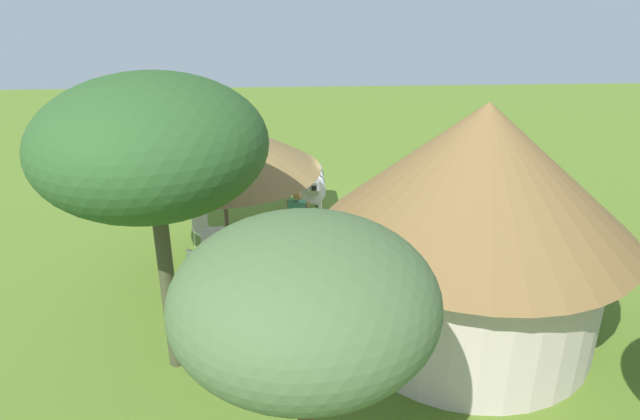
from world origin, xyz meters
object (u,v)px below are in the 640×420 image
at_px(patio_dining_table, 228,238).
at_px(guest_beside_umbrella, 298,216).
at_px(patio_chair_near_hut, 199,265).
at_px(acacia_tree_right_background, 151,146).
at_px(striped_lounge_chair, 407,226).
at_px(patio_chair_east_end, 277,241).
at_px(standing_watcher, 416,180).
at_px(zebra_by_umbrella, 493,200).
at_px(patio_chair_near_lawn, 202,227).
at_px(acacia_tree_behind_hut, 305,302).
at_px(thatched_hut, 476,216).
at_px(zebra_nearest_camera, 312,183).
at_px(shade_umbrella, 221,144).

height_order(patio_dining_table, guest_beside_umbrella, guest_beside_umbrella).
bearing_deg(guest_beside_umbrella, patio_dining_table, -144.01).
height_order(patio_chair_near_hut, acacia_tree_right_background, acacia_tree_right_background).
bearing_deg(patio_chair_near_hut, striped_lounge_chair, 52.24).
bearing_deg(patio_chair_near_hut, patio_chair_east_end, 60.30).
xyz_separation_m(patio_dining_table, standing_watcher, (-4.91, -2.52, 0.38)).
bearing_deg(standing_watcher, patio_dining_table, 95.79).
xyz_separation_m(striped_lounge_chair, zebra_by_umbrella, (-2.14, 0.09, 0.73)).
bearing_deg(patio_chair_near_lawn, guest_beside_umbrella, 131.09).
xyz_separation_m(patio_chair_near_lawn, acacia_tree_right_background, (-0.11, 4.55, 3.57)).
bearing_deg(guest_beside_umbrella, acacia_tree_behind_hut, -70.14).
bearing_deg(thatched_hut, zebra_nearest_camera, -63.42).
bearing_deg(patio_chair_near_lawn, zebra_by_umbrella, 142.86).
bearing_deg(shade_umbrella, guest_beside_umbrella, -163.80).
relative_size(shade_umbrella, acacia_tree_behind_hut, 1.01).
bearing_deg(patio_chair_east_end, patio_dining_table, 90.00).
bearing_deg(guest_beside_umbrella, shade_umbrella, -144.01).
xyz_separation_m(patio_chair_near_hut, striped_lounge_chair, (-5.01, -2.23, -0.26)).
bearing_deg(thatched_hut, patio_dining_table, -31.42).
height_order(thatched_hut, patio_chair_near_hut, thatched_hut).
distance_m(shade_umbrella, acacia_tree_behind_hut, 7.28).
bearing_deg(patio_chair_near_hut, shade_umbrella, 90.00).
bearing_deg(patio_chair_near_hut, zebra_nearest_camera, 82.02).
bearing_deg(patio_chair_east_end, acacia_tree_behind_hut, -178.21).
distance_m(thatched_hut, patio_chair_near_hut, 6.02).
xyz_separation_m(patio_dining_table, patio_chair_near_hut, (0.54, 1.00, -0.13)).
bearing_deg(patio_chair_east_end, zebra_nearest_camera, -22.68).
bearing_deg(zebra_nearest_camera, patio_dining_table, 51.04).
bearing_deg(patio_chair_near_lawn, acacia_tree_behind_hut, 67.44).
xyz_separation_m(thatched_hut, patio_dining_table, (4.81, -2.94, -1.81)).
relative_size(patio_chair_east_end, striped_lounge_chair, 0.96).
height_order(patio_dining_table, acacia_tree_behind_hut, acacia_tree_behind_hut).
relative_size(thatched_hut, shade_umbrella, 1.28).
distance_m(thatched_hut, shade_umbrella, 5.66).
bearing_deg(shade_umbrella, striped_lounge_chair, -164.66).
relative_size(shade_umbrella, standing_watcher, 2.53).
bearing_deg(patio_chair_near_lawn, patio_chair_east_end, 116.60).
height_order(shade_umbrella, acacia_tree_behind_hut, acacia_tree_behind_hut).
distance_m(thatched_hut, patio_chair_east_end, 5.12).
bearing_deg(thatched_hut, striped_lounge_chair, -85.34).
xyz_separation_m(shade_umbrella, patio_chair_near_hut, (0.54, 1.00, -2.41)).
bearing_deg(acacia_tree_right_background, guest_beside_umbrella, -118.44).
height_order(patio_dining_table, striped_lounge_chair, patio_dining_table).
distance_m(patio_chair_near_lawn, patio_chair_near_hut, 1.89).
relative_size(thatched_hut, standing_watcher, 3.23).
height_order(patio_chair_near_hut, standing_watcher, standing_watcher).
xyz_separation_m(patio_chair_near_hut, zebra_by_umbrella, (-7.15, -2.14, 0.46)).
relative_size(patio_dining_table, zebra_by_umbrella, 0.59).
bearing_deg(patio_chair_east_end, patio_chair_near_hut, 119.70).
bearing_deg(striped_lounge_chair, guest_beside_umbrella, 60.58).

